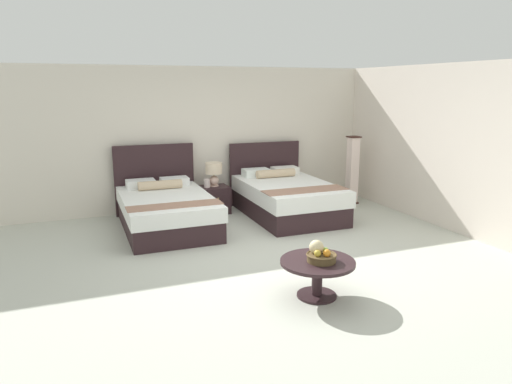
# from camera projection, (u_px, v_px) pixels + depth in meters

# --- Properties ---
(ground_plane) EXTENTS (9.94, 9.51, 0.02)m
(ground_plane) POSITION_uv_depth(u_px,v_px,m) (271.00, 256.00, 6.39)
(ground_plane) COLOR beige
(wall_back) EXTENTS (9.94, 0.12, 2.60)m
(wall_back) POSITION_uv_depth(u_px,v_px,m) (208.00, 138.00, 8.78)
(wall_back) COLOR silver
(wall_back) RESTS_ON ground
(wall_side_right) EXTENTS (0.12, 5.11, 2.60)m
(wall_side_right) POSITION_uv_depth(u_px,v_px,m) (441.00, 146.00, 7.61)
(wall_side_right) COLOR beige
(wall_side_right) RESTS_ON ground
(bed_near_window) EXTENTS (1.41, 2.16, 1.25)m
(bed_near_window) POSITION_uv_depth(u_px,v_px,m) (166.00, 209.00, 7.56)
(bed_near_window) COLOR #2C1C1F
(bed_near_window) RESTS_ON ground
(bed_near_corner) EXTENTS (1.43, 2.18, 1.19)m
(bed_near_corner) POSITION_uv_depth(u_px,v_px,m) (286.00, 197.00, 8.31)
(bed_near_corner) COLOR #2C1C1F
(bed_near_corner) RESTS_ON ground
(nightstand) EXTENTS (0.49, 0.47, 0.49)m
(nightstand) POSITION_uv_depth(u_px,v_px,m) (215.00, 199.00, 8.50)
(nightstand) COLOR #2C1C1F
(nightstand) RESTS_ON ground
(table_lamp) EXTENTS (0.30, 0.30, 0.43)m
(table_lamp) POSITION_uv_depth(u_px,v_px,m) (214.00, 171.00, 8.41)
(table_lamp) COLOR beige
(table_lamp) RESTS_ON nightstand
(vase) EXTENTS (0.11, 0.11, 0.16)m
(vase) POSITION_uv_depth(u_px,v_px,m) (207.00, 183.00, 8.34)
(vase) COLOR silver
(vase) RESTS_ON nightstand
(coffee_table) EXTENTS (0.81, 0.81, 0.42)m
(coffee_table) POSITION_uv_depth(u_px,v_px,m) (317.00, 269.00, 5.07)
(coffee_table) COLOR #2C1C1F
(coffee_table) RESTS_ON ground
(fruit_bowl) EXTENTS (0.33, 0.33, 0.22)m
(fruit_bowl) POSITION_uv_depth(u_px,v_px,m) (320.00, 254.00, 5.01)
(fruit_bowl) COLOR brown
(fruit_bowl) RESTS_ON coffee_table
(floor_lamp_corner) EXTENTS (0.22, 0.22, 1.32)m
(floor_lamp_corner) POSITION_uv_depth(u_px,v_px,m) (352.00, 170.00, 9.11)
(floor_lamp_corner) COLOR #321813
(floor_lamp_corner) RESTS_ON ground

